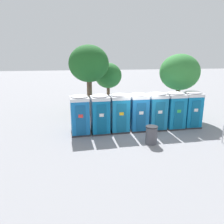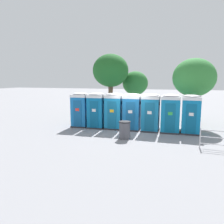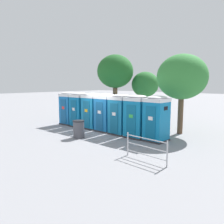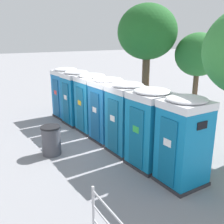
{
  "view_description": "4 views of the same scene",
  "coord_description": "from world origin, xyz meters",
  "px_view_note": "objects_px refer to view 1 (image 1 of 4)",
  "views": [
    {
      "loc": [
        -4.16,
        -13.13,
        4.94
      ],
      "look_at": [
        -1.8,
        0.3,
        1.35
      ],
      "focal_mm": 35.0,
      "sensor_mm": 36.0,
      "label": 1
    },
    {
      "loc": [
        3.07,
        -14.3,
        3.52
      ],
      "look_at": [
        -1.43,
        0.31,
        1.19
      ],
      "focal_mm": 35.0,
      "sensor_mm": 36.0,
      "label": 2
    },
    {
      "loc": [
        10.02,
        -10.12,
        3.23
      ],
      "look_at": [
        0.58,
        0.35,
        1.35
      ],
      "focal_mm": 35.0,
      "sensor_mm": 36.0,
      "label": 3
    },
    {
      "loc": [
        8.41,
        -4.83,
        4.03
      ],
      "look_at": [
        0.32,
        0.34,
        1.25
      ],
      "focal_mm": 42.0,
      "sensor_mm": 36.0,
      "label": 4
    }
  ],
  "objects_px": {
    "portapotty_0": "(80,115)",
    "portapotty_5": "(175,110)",
    "portapotty_2": "(119,113)",
    "street_tree_1": "(108,76)",
    "portapotty_1": "(100,114)",
    "portapotty_4": "(157,111)",
    "trash_can": "(151,135)",
    "portapotty_3": "(138,112)",
    "street_tree_0": "(89,64)",
    "street_tree_2": "(180,73)",
    "portapotty_6": "(192,109)"
  },
  "relations": [
    {
      "from": "portapotty_0",
      "to": "portapotty_5",
      "type": "distance_m",
      "value": 6.42
    },
    {
      "from": "portapotty_2",
      "to": "street_tree_1",
      "type": "distance_m",
      "value": 6.53
    },
    {
      "from": "portapotty_1",
      "to": "street_tree_1",
      "type": "relative_size",
      "value": 0.6
    },
    {
      "from": "street_tree_1",
      "to": "portapotty_4",
      "type": "bearing_deg",
      "value": -69.78
    },
    {
      "from": "portapotty_1",
      "to": "trash_can",
      "type": "xyz_separation_m",
      "value": [
        2.65,
        -2.27,
        -0.76
      ]
    },
    {
      "from": "street_tree_1",
      "to": "portapotty_2",
      "type": "bearing_deg",
      "value": -92.37
    },
    {
      "from": "portapotty_2",
      "to": "portapotty_5",
      "type": "relative_size",
      "value": 1.0
    },
    {
      "from": "portapotty_3",
      "to": "portapotty_4",
      "type": "distance_m",
      "value": 1.28
    },
    {
      "from": "portapotty_5",
      "to": "street_tree_0",
      "type": "height_order",
      "value": "street_tree_0"
    },
    {
      "from": "portapotty_3",
      "to": "street_tree_0",
      "type": "height_order",
      "value": "street_tree_0"
    },
    {
      "from": "street_tree_1",
      "to": "portapotty_3",
      "type": "bearing_deg",
      "value": -80.7
    },
    {
      "from": "portapotty_0",
      "to": "portapotty_4",
      "type": "height_order",
      "value": "same"
    },
    {
      "from": "street_tree_0",
      "to": "trash_can",
      "type": "relative_size",
      "value": 5.5
    },
    {
      "from": "portapotty_5",
      "to": "street_tree_0",
      "type": "relative_size",
      "value": 0.44
    },
    {
      "from": "portapotty_3",
      "to": "portapotty_5",
      "type": "distance_m",
      "value": 2.57
    },
    {
      "from": "portapotty_3",
      "to": "street_tree_2",
      "type": "height_order",
      "value": "street_tree_2"
    },
    {
      "from": "portapotty_0",
      "to": "portapotty_2",
      "type": "relative_size",
      "value": 1.0
    },
    {
      "from": "portapotty_3",
      "to": "trash_can",
      "type": "distance_m",
      "value": 2.5
    },
    {
      "from": "portapotty_3",
      "to": "portapotty_4",
      "type": "bearing_deg",
      "value": -0.29
    },
    {
      "from": "portapotty_4",
      "to": "street_tree_2",
      "type": "relative_size",
      "value": 0.51
    },
    {
      "from": "portapotty_3",
      "to": "portapotty_2",
      "type": "bearing_deg",
      "value": -179.76
    },
    {
      "from": "trash_can",
      "to": "portapotty_6",
      "type": "bearing_deg",
      "value": 32.84
    },
    {
      "from": "portapotty_4",
      "to": "portapotty_6",
      "type": "height_order",
      "value": "same"
    },
    {
      "from": "portapotty_6",
      "to": "portapotty_4",
      "type": "bearing_deg",
      "value": -178.53
    },
    {
      "from": "portapotty_5",
      "to": "portapotty_6",
      "type": "distance_m",
      "value": 1.29
    },
    {
      "from": "portapotty_4",
      "to": "portapotty_5",
      "type": "relative_size",
      "value": 1.0
    },
    {
      "from": "portapotty_0",
      "to": "portapotty_3",
      "type": "bearing_deg",
      "value": 1.41
    },
    {
      "from": "portapotty_0",
      "to": "street_tree_2",
      "type": "relative_size",
      "value": 0.51
    },
    {
      "from": "portapotty_2",
      "to": "portapotty_6",
      "type": "relative_size",
      "value": 1.0
    },
    {
      "from": "street_tree_1",
      "to": "street_tree_0",
      "type": "bearing_deg",
      "value": -133.57
    },
    {
      "from": "street_tree_1",
      "to": "street_tree_2",
      "type": "relative_size",
      "value": 0.85
    },
    {
      "from": "portapotty_3",
      "to": "trash_can",
      "type": "relative_size",
      "value": 2.45
    },
    {
      "from": "portapotty_3",
      "to": "portapotty_6",
      "type": "xyz_separation_m",
      "value": [
        3.85,
        0.06,
        -0.0
      ]
    },
    {
      "from": "portapotty_5",
      "to": "portapotty_6",
      "type": "bearing_deg",
      "value": 3.21
    },
    {
      "from": "street_tree_0",
      "to": "portapotty_1",
      "type": "bearing_deg",
      "value": -85.7
    },
    {
      "from": "portapotty_0",
      "to": "street_tree_0",
      "type": "height_order",
      "value": "street_tree_0"
    },
    {
      "from": "portapotty_2",
      "to": "portapotty_4",
      "type": "xyz_separation_m",
      "value": [
        2.57,
        -0.0,
        0.0
      ]
    },
    {
      "from": "portapotty_6",
      "to": "street_tree_1",
      "type": "distance_m",
      "value": 8.1
    },
    {
      "from": "street_tree_2",
      "to": "street_tree_0",
      "type": "bearing_deg",
      "value": 166.74
    },
    {
      "from": "trash_can",
      "to": "portapotty_2",
      "type": "bearing_deg",
      "value": 119.87
    },
    {
      "from": "portapotty_5",
      "to": "portapotty_1",
      "type": "bearing_deg",
      "value": -178.98
    },
    {
      "from": "portapotty_1",
      "to": "portapotty_3",
      "type": "xyz_separation_m",
      "value": [
        2.57,
        0.1,
        -0.0
      ]
    },
    {
      "from": "portapotty_5",
      "to": "portapotty_0",
      "type": "bearing_deg",
      "value": -179.27
    },
    {
      "from": "portapotty_1",
      "to": "portapotty_3",
      "type": "relative_size",
      "value": 1.0
    },
    {
      "from": "portapotty_3",
      "to": "portapotty_5",
      "type": "relative_size",
      "value": 1.0
    },
    {
      "from": "portapotty_6",
      "to": "street_tree_2",
      "type": "bearing_deg",
      "value": 85.27
    },
    {
      "from": "portapotty_3",
      "to": "portapotty_5",
      "type": "xyz_separation_m",
      "value": [
        2.57,
        -0.01,
        -0.0
      ]
    },
    {
      "from": "portapotty_6",
      "to": "street_tree_2",
      "type": "xyz_separation_m",
      "value": [
        0.21,
        2.6,
        2.3
      ]
    },
    {
      "from": "street_tree_2",
      "to": "portapotty_4",
      "type": "bearing_deg",
      "value": -136.27
    },
    {
      "from": "portapotty_3",
      "to": "street_tree_2",
      "type": "xyz_separation_m",
      "value": [
        4.07,
        2.66,
        2.3
      ]
    }
  ]
}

